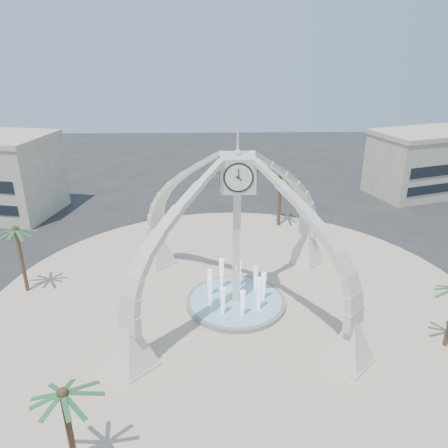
{
  "coord_description": "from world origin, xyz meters",
  "views": [
    {
      "loc": [
        -1.79,
        -29.89,
        19.82
      ],
      "look_at": [
        -0.9,
        2.0,
        6.22
      ],
      "focal_mm": 35.0,
      "sensor_mm": 36.0,
      "label": 1
    }
  ],
  "objects_px": {
    "clock_tower": "(237,231)",
    "palm_north": "(281,173)",
    "palm_south": "(63,394)",
    "fountain": "(236,301)",
    "palm_west": "(16,230)"
  },
  "relations": [
    {
      "from": "palm_west",
      "to": "palm_north",
      "type": "bearing_deg",
      "value": 30.0
    },
    {
      "from": "clock_tower",
      "to": "palm_north",
      "type": "xyz_separation_m",
      "value": [
        5.73,
        16.03,
        -0.26
      ]
    },
    {
      "from": "palm_south",
      "to": "palm_north",
      "type": "bearing_deg",
      "value": 64.75
    },
    {
      "from": "palm_north",
      "to": "palm_south",
      "type": "xyz_separation_m",
      "value": [
        -14.42,
        -30.57,
        -1.28
      ]
    },
    {
      "from": "fountain",
      "to": "palm_west",
      "type": "distance_m",
      "value": 18.6
    },
    {
      "from": "fountain",
      "to": "palm_west",
      "type": "xyz_separation_m",
      "value": [
        -17.63,
        2.54,
        5.36
      ]
    },
    {
      "from": "clock_tower",
      "to": "palm_west",
      "type": "bearing_deg",
      "value": 171.79
    },
    {
      "from": "palm_west",
      "to": "palm_south",
      "type": "xyz_separation_m",
      "value": [
        8.94,
        -17.08,
        -0.7
      ]
    },
    {
      "from": "palm_west",
      "to": "palm_south",
      "type": "bearing_deg",
      "value": -62.38
    },
    {
      "from": "palm_north",
      "to": "clock_tower",
      "type": "bearing_deg",
      "value": -109.67
    },
    {
      "from": "fountain",
      "to": "palm_west",
      "type": "height_order",
      "value": "palm_west"
    },
    {
      "from": "clock_tower",
      "to": "palm_north",
      "type": "height_order",
      "value": "clock_tower"
    },
    {
      "from": "clock_tower",
      "to": "fountain",
      "type": "bearing_deg",
      "value": 90.0
    },
    {
      "from": "fountain",
      "to": "palm_south",
      "type": "xyz_separation_m",
      "value": [
        -8.69,
        -14.54,
        4.67
      ]
    },
    {
      "from": "palm_west",
      "to": "fountain",
      "type": "bearing_deg",
      "value": -8.21
    }
  ]
}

